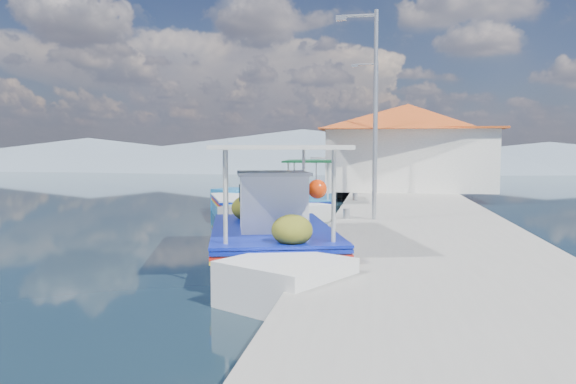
# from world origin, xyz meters

# --- Properties ---
(ground) EXTENTS (160.00, 160.00, 0.00)m
(ground) POSITION_xyz_m (0.00, 0.00, 0.00)
(ground) COLOR black
(ground) RESTS_ON ground
(quay) EXTENTS (5.00, 44.00, 0.50)m
(quay) POSITION_xyz_m (5.90, 6.00, 0.25)
(quay) COLOR gray
(quay) RESTS_ON ground
(bollards) EXTENTS (0.20, 17.20, 0.30)m
(bollards) POSITION_xyz_m (3.80, 5.25, 0.65)
(bollards) COLOR #A5A8AD
(bollards) RESTS_ON quay
(main_caique) EXTENTS (4.06, 8.46, 2.89)m
(main_caique) POSITION_xyz_m (2.45, -2.33, 0.56)
(main_caique) COLOR white
(main_caique) RESTS_ON ground
(caique_green_canopy) EXTENTS (2.17, 6.27, 2.35)m
(caique_green_canopy) POSITION_xyz_m (2.05, 7.34, 0.35)
(caique_green_canopy) COLOR white
(caique_green_canopy) RESTS_ON ground
(caique_blue_hull) EXTENTS (3.52, 6.16, 1.18)m
(caique_blue_hull) POSITION_xyz_m (-0.32, 5.82, 0.32)
(caique_blue_hull) COLOR #1C6CAD
(caique_blue_hull) RESTS_ON ground
(caique_far) EXTENTS (3.56, 6.22, 2.35)m
(caique_far) POSITION_xyz_m (2.62, 16.73, 0.43)
(caique_far) COLOR white
(caique_far) RESTS_ON ground
(harbor_building) EXTENTS (10.49, 10.49, 4.40)m
(harbor_building) POSITION_xyz_m (6.20, 15.00, 2.78)
(harbor_building) COLOR white
(harbor_building) RESTS_ON quay
(lamp_post_near) EXTENTS (1.21, 0.14, 6.00)m
(lamp_post_near) POSITION_xyz_m (4.51, 2.00, 3.85)
(lamp_post_near) COLOR #A5A8AD
(lamp_post_near) RESTS_ON quay
(lamp_post_far) EXTENTS (1.21, 0.14, 6.00)m
(lamp_post_far) POSITION_xyz_m (4.51, 11.00, 3.85)
(lamp_post_far) COLOR #A5A8AD
(lamp_post_far) RESTS_ON quay
(mountain_ridge) EXTENTS (171.40, 96.00, 5.50)m
(mountain_ridge) POSITION_xyz_m (6.54, 56.00, 2.04)
(mountain_ridge) COLOR slate
(mountain_ridge) RESTS_ON ground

